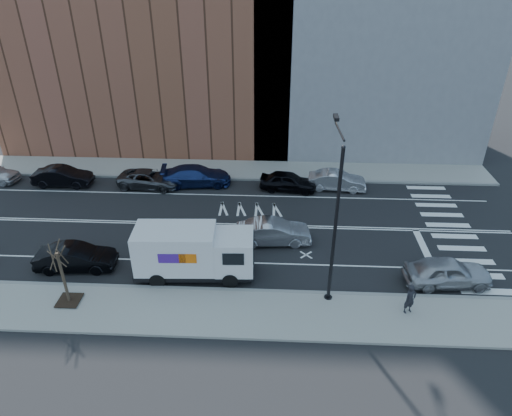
# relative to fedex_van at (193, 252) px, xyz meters

# --- Properties ---
(ground) EXTENTS (120.00, 120.00, 0.00)m
(ground) POSITION_rel_fedex_van_xyz_m (0.63, 5.60, -1.64)
(ground) COLOR black
(ground) RESTS_ON ground
(sidewalk_near) EXTENTS (44.00, 3.60, 0.15)m
(sidewalk_near) POSITION_rel_fedex_van_xyz_m (0.63, -3.20, -1.57)
(sidewalk_near) COLOR gray
(sidewalk_near) RESTS_ON ground
(sidewalk_far) EXTENTS (44.00, 3.60, 0.15)m
(sidewalk_far) POSITION_rel_fedex_van_xyz_m (0.63, 14.40, -1.57)
(sidewalk_far) COLOR gray
(sidewalk_far) RESTS_ON ground
(curb_near) EXTENTS (44.00, 0.25, 0.17)m
(curb_near) POSITION_rel_fedex_van_xyz_m (0.63, -1.40, -1.56)
(curb_near) COLOR gray
(curb_near) RESTS_ON ground
(curb_far) EXTENTS (44.00, 0.25, 0.17)m
(curb_far) POSITION_rel_fedex_van_xyz_m (0.63, 12.60, -1.56)
(curb_far) COLOR gray
(curb_far) RESTS_ON ground
(crosswalk) EXTENTS (3.00, 14.00, 0.01)m
(crosswalk) POSITION_rel_fedex_van_xyz_m (16.63, 5.60, -1.64)
(crosswalk) COLOR white
(crosswalk) RESTS_ON ground
(road_markings) EXTENTS (40.00, 8.60, 0.01)m
(road_markings) POSITION_rel_fedex_van_xyz_m (0.63, 5.60, -1.64)
(road_markings) COLOR white
(road_markings) RESTS_ON ground
(bldg_brick) EXTENTS (26.00, 10.00, 22.00)m
(bldg_brick) POSITION_rel_fedex_van_xyz_m (-7.37, 21.20, 9.36)
(bldg_brick) COLOR brown
(bldg_brick) RESTS_ON ground
(streetlight) EXTENTS (0.44, 4.02, 9.34)m
(streetlight) POSITION_rel_fedex_van_xyz_m (7.63, -1.31, 3.44)
(streetlight) COLOR black
(streetlight) RESTS_ON ground
(street_tree) EXTENTS (1.20, 1.20, 3.75)m
(street_tree) POSITION_rel_fedex_van_xyz_m (-6.37, -2.80, -0.19)
(street_tree) COLOR black
(street_tree) RESTS_ON ground
(fedex_van) EXTENTS (6.95, 2.67, 3.13)m
(fedex_van) POSITION_rel_fedex_van_xyz_m (0.00, 0.00, 0.00)
(fedex_van) COLOR black
(fedex_van) RESTS_ON ground
(far_parked_b) EXTENTS (4.65, 1.63, 1.53)m
(far_parked_b) POSITION_rel_fedex_van_xyz_m (-12.47, 10.99, -0.88)
(far_parked_b) COLOR black
(far_parked_b) RESTS_ON ground
(far_parked_c) EXTENTS (5.12, 2.70, 1.37)m
(far_parked_c) POSITION_rel_fedex_van_xyz_m (-5.46, 11.05, -0.96)
(far_parked_c) COLOR #43454A
(far_parked_c) RESTS_ON ground
(far_parked_d) EXTENTS (5.70, 2.82, 1.59)m
(far_parked_d) POSITION_rel_fedex_van_xyz_m (-1.77, 11.60, -0.85)
(far_parked_d) COLOR navy
(far_parked_d) RESTS_ON ground
(far_parked_e) EXTENTS (4.60, 2.29, 1.50)m
(far_parked_e) POSITION_rel_fedex_van_xyz_m (5.59, 11.04, -0.89)
(far_parked_e) COLOR black
(far_parked_e) RESTS_ON ground
(far_parked_f) EXTENTS (4.60, 1.90, 1.48)m
(far_parked_f) POSITION_rel_fedex_van_xyz_m (9.43, 11.37, -0.90)
(far_parked_f) COLOR silver
(far_parked_f) RESTS_ON ground
(driving_sedan) EXTENTS (4.92, 2.08, 1.58)m
(driving_sedan) POSITION_rel_fedex_van_xyz_m (4.54, 3.62, -0.85)
(driving_sedan) COLOR #9F9FA3
(driving_sedan) RESTS_ON ground
(near_parked_rear_a) EXTENTS (4.75, 1.96, 1.53)m
(near_parked_rear_a) POSITION_rel_fedex_van_xyz_m (-7.14, 0.30, -0.88)
(near_parked_rear_a) COLOR black
(near_parked_rear_a) RESTS_ON ground
(near_parked_front) EXTENTS (4.98, 2.31, 1.65)m
(near_parked_front) POSITION_rel_fedex_van_xyz_m (14.46, -0.11, -0.82)
(near_parked_front) COLOR #ABABB0
(near_parked_front) RESTS_ON ground
(pedestrian) EXTENTS (0.75, 0.64, 1.73)m
(pedestrian) POSITION_rel_fedex_van_xyz_m (11.70, -2.71, -0.63)
(pedestrian) COLOR black
(pedestrian) RESTS_ON sidewalk_near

